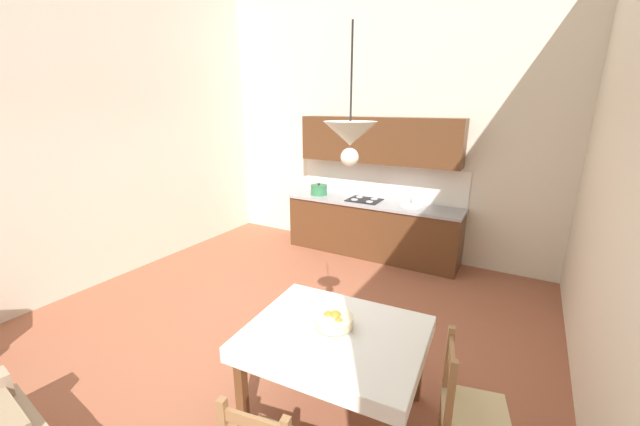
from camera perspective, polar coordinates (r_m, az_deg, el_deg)
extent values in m
cube|color=#99563D|center=(4.26, -7.56, -18.54)|extent=(6.14, 6.44, 0.10)
cube|color=silver|center=(6.12, 9.15, 13.70)|extent=(6.14, 0.12, 4.22)
cube|color=silver|center=(5.71, -32.25, 11.28)|extent=(0.12, 6.44, 4.22)
cube|color=#56331C|center=(6.06, 7.93, -2.52)|extent=(2.78, 0.60, 0.86)
cube|color=#9E9EA3|center=(5.92, 8.07, 1.58)|extent=(2.81, 0.63, 0.04)
cube|color=white|center=(6.13, 9.24, 4.87)|extent=(2.78, 0.01, 0.55)
cube|color=#56331C|center=(5.89, 8.97, 11.05)|extent=(2.56, 0.34, 0.70)
cube|color=black|center=(5.96, 6.81, -6.76)|extent=(2.74, 0.02, 0.09)
cylinder|color=silver|center=(5.74, 13.91, 0.92)|extent=(0.34, 0.34, 0.02)
cylinder|color=silver|center=(5.84, 14.37, 2.33)|extent=(0.02, 0.02, 0.22)
cube|color=black|center=(5.98, 6.88, 2.01)|extent=(0.52, 0.42, 0.01)
cylinder|color=silver|center=(5.93, 5.35, 2.08)|extent=(0.11, 0.11, 0.01)
cylinder|color=silver|center=(5.84, 7.67, 1.76)|extent=(0.11, 0.11, 0.01)
cylinder|color=silver|center=(6.11, 6.13, 2.48)|extent=(0.11, 0.11, 0.01)
cylinder|color=silver|center=(6.02, 8.39, 2.17)|extent=(0.11, 0.11, 0.01)
cylinder|color=#337A4C|center=(6.30, -0.18, 3.53)|extent=(0.28, 0.28, 0.15)
cylinder|color=#337A4C|center=(6.28, -0.18, 4.28)|extent=(0.29, 0.29, 0.02)
sphere|color=black|center=(6.28, -0.18, 4.51)|extent=(0.04, 0.04, 0.04)
cube|color=brown|center=(2.90, 2.36, -18.00)|extent=(1.31, 1.08, 0.02)
cube|color=brown|center=(3.07, -12.05, -25.08)|extent=(0.07, 0.07, 0.73)
cube|color=brown|center=(3.64, -3.32, -17.20)|extent=(0.07, 0.07, 0.73)
cube|color=brown|center=(3.34, 15.01, -21.27)|extent=(0.07, 0.07, 0.73)
cube|color=white|center=(2.89, 2.37, -17.79)|extent=(1.37, 1.15, 0.00)
cube|color=white|center=(2.55, -2.83, -24.95)|extent=(1.30, 0.10, 0.12)
cube|color=white|center=(3.34, 6.04, -14.00)|extent=(1.30, 0.10, 0.12)
cube|color=white|center=(3.19, -8.82, -15.70)|extent=(0.08, 1.05, 0.12)
cube|color=white|center=(2.79, 15.62, -21.49)|extent=(0.08, 1.05, 0.12)
cube|color=#D1BC89|center=(2.94, 22.81, -26.62)|extent=(0.50, 0.50, 0.04)
cube|color=#996B42|center=(3.25, 25.54, -27.47)|extent=(0.05, 0.05, 0.41)
cube|color=#996B42|center=(3.03, 18.87, -23.72)|extent=(0.05, 0.05, 0.93)
cube|color=#996B42|center=(2.76, 19.07, -28.45)|extent=(0.05, 0.05, 0.93)
cube|color=#996B42|center=(2.66, 19.76, -19.88)|extent=(0.10, 0.32, 0.07)
cube|color=#996B42|center=(2.72, 19.53, -21.69)|extent=(0.10, 0.32, 0.07)
cube|color=#996B42|center=(2.16, -10.27, -29.26)|extent=(0.32, 0.08, 0.07)
cylinder|color=beige|center=(2.92, 2.09, -17.07)|extent=(0.17, 0.17, 0.02)
cylinder|color=beige|center=(2.90, 2.10, -16.29)|extent=(0.30, 0.30, 0.07)
sphere|color=orange|center=(2.92, 1.29, -15.78)|extent=(0.09, 0.09, 0.09)
sphere|color=orange|center=(2.86, 2.92, -16.65)|extent=(0.08, 0.08, 0.08)
sphere|color=orange|center=(2.91, 2.38, -15.77)|extent=(0.10, 0.10, 0.10)
cylinder|color=black|center=(2.23, 4.90, 20.51)|extent=(0.01, 0.01, 0.57)
cone|color=silver|center=(2.23, 4.69, 12.17)|extent=(0.32, 0.32, 0.14)
sphere|color=white|center=(2.25, 4.61, 8.61)|extent=(0.11, 0.11, 0.11)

